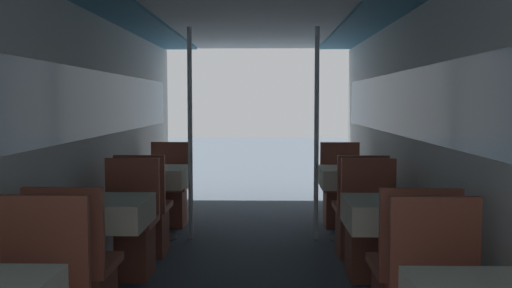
{
  "coord_description": "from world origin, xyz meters",
  "views": [
    {
      "loc": [
        0.14,
        -1.31,
        1.38
      ],
      "look_at": [
        0.06,
        2.61,
        1.08
      ],
      "focal_mm": 40.0,
      "sensor_mm": 36.0,
      "label": 1
    }
  ],
  "objects_px": {
    "dining_table_right_2": "(350,181)",
    "chair_right_far_2": "(341,200)",
    "chair_left_far_1": "(128,240)",
    "support_pole_right_2": "(316,134)",
    "chair_left_near_2": "(145,223)",
    "dining_table_right_1": "(389,219)",
    "chair_left_far_2": "(168,200)",
    "chair_right_near_2": "(359,224)",
    "support_pole_left_2": "(190,134)",
    "chair_right_far_1": "(372,241)",
    "dining_table_left_2": "(157,180)",
    "dining_table_left_1": "(105,218)"
  },
  "relations": [
    {
      "from": "chair_right_near_2",
      "to": "support_pole_right_2",
      "type": "height_order",
      "value": "support_pole_right_2"
    },
    {
      "from": "chair_right_far_1",
      "to": "chair_left_far_1",
      "type": "bearing_deg",
      "value": 0.0
    },
    {
      "from": "support_pole_left_2",
      "to": "support_pole_right_2",
      "type": "distance_m",
      "value": 1.25
    },
    {
      "from": "chair_left_far_2",
      "to": "chair_right_far_2",
      "type": "relative_size",
      "value": 1.0
    },
    {
      "from": "chair_left_near_2",
      "to": "support_pole_right_2",
      "type": "height_order",
      "value": "support_pole_right_2"
    },
    {
      "from": "dining_table_right_2",
      "to": "chair_right_far_2",
      "type": "distance_m",
      "value": 0.68
    },
    {
      "from": "chair_left_near_2",
      "to": "dining_table_right_2",
      "type": "relative_size",
      "value": 1.28
    },
    {
      "from": "support_pole_left_2",
      "to": "chair_left_near_2",
      "type": "bearing_deg",
      "value": -118.62
    },
    {
      "from": "dining_table_left_2",
      "to": "chair_left_far_1",
      "type": "bearing_deg",
      "value": -90.0
    },
    {
      "from": "chair_left_far_1",
      "to": "dining_table_right_2",
      "type": "distance_m",
      "value": 2.29
    },
    {
      "from": "support_pole_left_2",
      "to": "chair_right_far_2",
      "type": "height_order",
      "value": "support_pole_left_2"
    },
    {
      "from": "chair_left_far_2",
      "to": "chair_right_near_2",
      "type": "relative_size",
      "value": 1.0
    },
    {
      "from": "chair_right_near_2",
      "to": "dining_table_right_1",
      "type": "bearing_deg",
      "value": -90.0
    },
    {
      "from": "dining_table_left_2",
      "to": "chair_right_far_2",
      "type": "height_order",
      "value": "chair_right_far_2"
    },
    {
      "from": "dining_table_left_2",
      "to": "chair_right_far_2",
      "type": "xyz_separation_m",
      "value": [
        1.92,
        0.61,
        -0.3
      ]
    },
    {
      "from": "chair_right_far_1",
      "to": "support_pole_right_2",
      "type": "distance_m",
      "value": 1.48
    },
    {
      "from": "dining_table_right_2",
      "to": "dining_table_right_1",
      "type": "bearing_deg",
      "value": -90.0
    },
    {
      "from": "support_pole_left_2",
      "to": "chair_right_near_2",
      "type": "height_order",
      "value": "support_pole_left_2"
    },
    {
      "from": "chair_left_far_2",
      "to": "dining_table_right_1",
      "type": "distance_m",
      "value": 3.12
    },
    {
      "from": "chair_left_far_2",
      "to": "support_pole_left_2",
      "type": "distance_m",
      "value": 1.03
    },
    {
      "from": "dining_table_right_1",
      "to": "chair_right_far_1",
      "type": "height_order",
      "value": "chair_right_far_1"
    },
    {
      "from": "chair_left_near_2",
      "to": "chair_right_far_1",
      "type": "distance_m",
      "value": 2.01
    },
    {
      "from": "chair_left_near_2",
      "to": "chair_right_far_2",
      "type": "distance_m",
      "value": 2.27
    },
    {
      "from": "chair_left_far_1",
      "to": "support_pole_right_2",
      "type": "bearing_deg",
      "value": -142.42
    },
    {
      "from": "dining_table_left_1",
      "to": "chair_left_far_1",
      "type": "distance_m",
      "value": 0.68
    },
    {
      "from": "dining_table_left_2",
      "to": "support_pole_right_2",
      "type": "distance_m",
      "value": 1.65
    },
    {
      "from": "chair_right_far_2",
      "to": "support_pole_right_2",
      "type": "relative_size",
      "value": 0.44
    },
    {
      "from": "chair_left_far_1",
      "to": "chair_left_far_2",
      "type": "height_order",
      "value": "same"
    },
    {
      "from": "dining_table_right_1",
      "to": "dining_table_right_2",
      "type": "bearing_deg",
      "value": 90.0
    },
    {
      "from": "chair_left_far_1",
      "to": "chair_right_far_2",
      "type": "relative_size",
      "value": 1.0
    },
    {
      "from": "chair_left_far_2",
      "to": "support_pole_left_2",
      "type": "bearing_deg",
      "value": 118.62
    },
    {
      "from": "chair_left_far_2",
      "to": "chair_right_near_2",
      "type": "xyz_separation_m",
      "value": [
        1.92,
        -1.22,
        0.0
      ]
    },
    {
      "from": "support_pole_left_2",
      "to": "chair_right_near_2",
      "type": "bearing_deg",
      "value": -21.06
    },
    {
      "from": "chair_left_near_2",
      "to": "chair_left_far_2",
      "type": "xyz_separation_m",
      "value": [
        0.0,
        1.22,
        0.0
      ]
    },
    {
      "from": "dining_table_left_1",
      "to": "chair_left_far_2",
      "type": "bearing_deg",
      "value": 90.0
    },
    {
      "from": "chair_left_far_2",
      "to": "chair_right_near_2",
      "type": "height_order",
      "value": "same"
    },
    {
      "from": "chair_right_near_2",
      "to": "chair_right_far_2",
      "type": "xyz_separation_m",
      "value": [
        0.0,
        1.22,
        0.0
      ]
    },
    {
      "from": "dining_table_left_1",
      "to": "chair_right_far_1",
      "type": "height_order",
      "value": "chair_right_far_1"
    },
    {
      "from": "dining_table_right_1",
      "to": "chair_right_near_2",
      "type": "relative_size",
      "value": 0.78
    },
    {
      "from": "dining_table_left_2",
      "to": "chair_left_near_2",
      "type": "height_order",
      "value": "chair_left_near_2"
    },
    {
      "from": "dining_table_left_2",
      "to": "chair_right_far_2",
      "type": "distance_m",
      "value": 2.04
    },
    {
      "from": "dining_table_left_1",
      "to": "dining_table_right_1",
      "type": "bearing_deg",
      "value": 0.0
    },
    {
      "from": "chair_left_near_2",
      "to": "dining_table_right_2",
      "type": "xyz_separation_m",
      "value": [
        1.92,
        0.61,
        0.3
      ]
    },
    {
      "from": "chair_left_far_1",
      "to": "chair_right_far_1",
      "type": "distance_m",
      "value": 1.92
    },
    {
      "from": "dining_table_left_2",
      "to": "support_pole_right_2",
      "type": "relative_size",
      "value": 0.34
    },
    {
      "from": "chair_right_far_1",
      "to": "chair_left_near_2",
      "type": "bearing_deg",
      "value": -17.62
    },
    {
      "from": "dining_table_left_1",
      "to": "dining_table_right_2",
      "type": "distance_m",
      "value": 2.65
    },
    {
      "from": "dining_table_left_1",
      "to": "chair_left_far_1",
      "type": "height_order",
      "value": "chair_left_far_1"
    },
    {
      "from": "chair_left_near_2",
      "to": "dining_table_right_1",
      "type": "distance_m",
      "value": 2.29
    },
    {
      "from": "support_pole_right_2",
      "to": "dining_table_right_1",
      "type": "bearing_deg",
      "value": -79.68
    }
  ]
}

